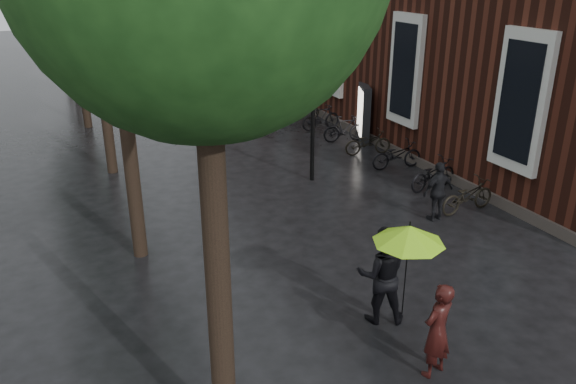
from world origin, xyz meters
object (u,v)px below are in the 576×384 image
parked_bicycles (327,121)px  lamp_post (313,92)px  pedestrian_walking (438,191)px  person_burgundy (437,330)px  person_black (381,274)px  ad_lightbox (363,113)px

parked_bicycles → lamp_post: 5.89m
pedestrian_walking → parked_bicycles: bearing=-101.6°
person_burgundy → lamp_post: (2.13, 8.78, 1.93)m
person_burgundy → lamp_post: 9.24m
person_black → lamp_post: bearing=-82.3°
lamp_post → parked_bicycles: bearing=57.2°
person_black → pedestrian_walking: size_ratio=1.21×
parked_bicycles → ad_lightbox: 1.78m
pedestrian_walking → person_burgundy: bearing=48.7°
person_burgundy → lamp_post: bearing=-120.5°
parked_bicycles → lamp_post: bearing=-122.8°
lamp_post → ad_lightbox: bearing=39.8°
pedestrian_walking → person_black: bearing=36.9°
parked_bicycles → ad_lightbox: (0.70, -1.53, 0.58)m
ad_lightbox → person_black: bearing=-96.7°
person_black → parked_bicycles: (5.05, 11.69, -0.49)m
person_black → parked_bicycles: 12.74m
person_black → ad_lightbox: (5.75, 10.16, 0.09)m
pedestrian_walking → ad_lightbox: bearing=-108.9°
pedestrian_walking → ad_lightbox: ad_lightbox is taller
person_burgundy → parked_bicycles: 14.28m
person_black → ad_lightbox: bearing=-95.3°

